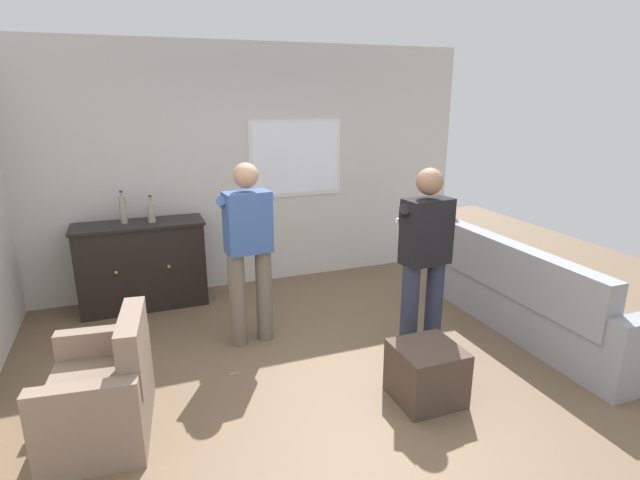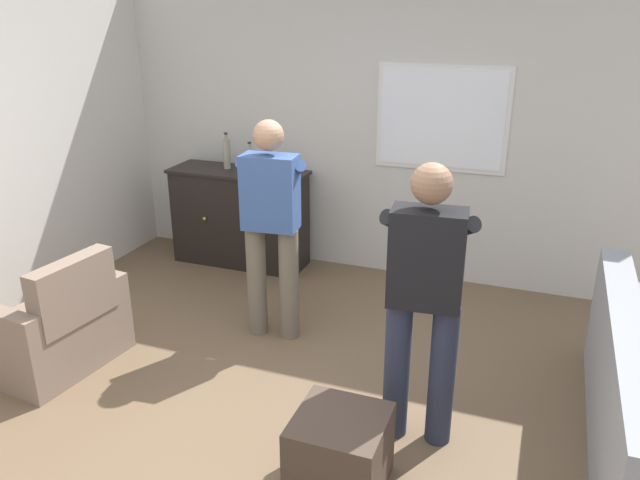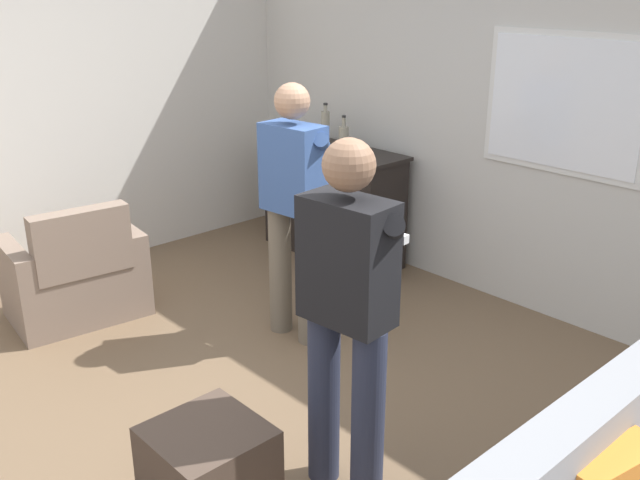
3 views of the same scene
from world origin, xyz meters
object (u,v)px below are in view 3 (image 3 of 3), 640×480
(sideboard_cabinet, at_px, (332,202))
(armchair, at_px, (76,279))
(bottle_liquor_amber, at_px, (325,127))
(person_standing_left, at_px, (295,202))
(bottle_wine_green, at_px, (344,138))
(person_standing_right, at_px, (349,307))
(ottoman, at_px, (209,471))

(sideboard_cabinet, bearing_deg, armchair, -99.12)
(bottle_liquor_amber, relative_size, person_standing_left, 0.21)
(bottle_liquor_amber, bearing_deg, bottle_wine_green, -11.31)
(bottle_wine_green, xyz_separation_m, person_standing_left, (0.76, -1.18, -0.11))
(person_standing_right, bearing_deg, sideboard_cabinet, 137.53)
(armchair, relative_size, person_standing_left, 0.56)
(bottle_liquor_amber, relative_size, person_standing_right, 0.21)
(bottle_liquor_amber, bearing_deg, person_standing_left, -50.10)
(bottle_wine_green, xyz_separation_m, bottle_liquor_amber, (-0.27, 0.05, 0.04))
(bottle_liquor_amber, xyz_separation_m, person_standing_left, (1.03, -1.23, -0.15))
(person_standing_left, bearing_deg, bottle_wine_green, 122.76)
(bottle_wine_green, xyz_separation_m, ottoman, (1.77, -2.57, -0.83))
(ottoman, relative_size, person_standing_left, 0.28)
(ottoman, xyz_separation_m, person_standing_left, (-1.02, 1.40, 0.72))
(armchair, height_order, sideboard_cabinet, sideboard_cabinet)
(ottoman, bearing_deg, sideboard_cabinet, 126.49)
(bottle_wine_green, distance_m, ottoman, 3.23)
(armchair, xyz_separation_m, bottle_wine_green, (0.49, 2.13, 0.76))
(sideboard_cabinet, relative_size, bottle_liquor_amber, 3.85)
(person_standing_right, bearing_deg, bottle_liquor_amber, 138.63)
(bottle_wine_green, bearing_deg, bottle_liquor_amber, 168.69)
(ottoman, bearing_deg, bottle_wine_green, 124.57)
(sideboard_cabinet, bearing_deg, person_standing_left, -53.00)
(armchair, bearing_deg, bottle_wine_green, 77.14)
(bottle_wine_green, distance_m, bottle_liquor_amber, 0.28)
(sideboard_cabinet, height_order, bottle_wine_green, bottle_wine_green)
(ottoman, bearing_deg, person_standing_left, 126.04)
(bottle_wine_green, relative_size, ottoman, 0.60)
(bottle_liquor_amber, distance_m, person_standing_left, 1.61)
(bottle_wine_green, bearing_deg, ottoman, -55.43)
(armchair, xyz_separation_m, person_standing_right, (2.55, 0.12, 0.65))
(sideboard_cabinet, relative_size, person_standing_left, 0.79)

